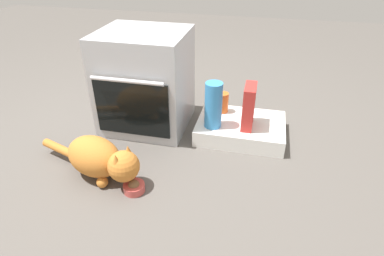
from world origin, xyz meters
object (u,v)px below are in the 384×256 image
pantry_cabinet (241,128)px  cereal_box (249,107)px  cat (100,158)px  water_bottle (213,105)px  sauce_jar (223,103)px  oven (145,81)px  food_bowl (134,187)px

pantry_cabinet → cereal_box: (0.04, -0.05, 0.19)m
pantry_cabinet → cat: 0.94m
cat → cereal_box: size_ratio=2.50×
water_bottle → sauce_jar: water_bottle is taller
oven → food_bowl: 0.78m
food_bowl → pantry_cabinet: bearing=54.1°
cat → sauce_jar: 0.92m
oven → cereal_box: size_ratio=2.35×
pantry_cabinet → cat: cat is taller
oven → water_bottle: size_ratio=2.19×
oven → cat: oven is taller
pantry_cabinet → sauce_jar: size_ratio=4.09×
food_bowl → sauce_jar: bearing=66.1°
pantry_cabinet → cereal_box: size_ratio=2.05×
oven → sauce_jar: bearing=10.1°
pantry_cabinet → water_bottle: (-0.18, -0.10, 0.20)m
food_bowl → water_bottle: size_ratio=0.39×
cereal_box → water_bottle: bearing=-166.9°
food_bowl → water_bottle: bearing=61.3°
oven → cereal_box: oven is taller
water_bottle → cat: bearing=-136.1°
cat → water_bottle: water_bottle is taller
cat → sauce_jar: sauce_jar is taller
sauce_jar → cat: bearing=-128.1°
oven → food_bowl: bearing=-76.4°
pantry_cabinet → water_bottle: size_ratio=1.91×
pantry_cabinet → cereal_box: cereal_box is taller
cat → cereal_box: cereal_box is taller
food_bowl → cereal_box: (0.54, 0.63, 0.22)m
cat → water_bottle: size_ratio=2.34×
pantry_cabinet → water_bottle: bearing=-150.5°
oven → pantry_cabinet: oven is taller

